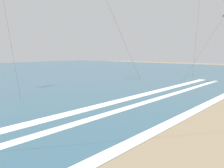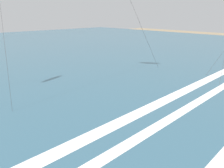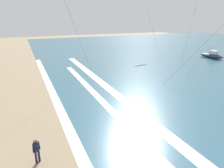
{
  "view_description": "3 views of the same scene",
  "coord_description": "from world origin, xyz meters",
  "views": [
    {
      "loc": [
        -15.01,
        4.12,
        4.37
      ],
      "look_at": [
        -1.79,
        15.38,
        1.97
      ],
      "focal_mm": 36.96,
      "sensor_mm": 36.0,
      "label": 1
    },
    {
      "loc": [
        -9.28,
        7.73,
        7.3
      ],
      "look_at": [
        -1.04,
        16.37,
        3.27
      ],
      "focal_mm": 33.67,
      "sensor_mm": 36.0,
      "label": 2
    },
    {
      "loc": [
        15.33,
        7.87,
        8.4
      ],
      "look_at": [
        -0.75,
        14.99,
        2.46
      ],
      "focal_mm": 32.18,
      "sensor_mm": 36.0,
      "label": 3
    }
  ],
  "objects": [
    {
      "name": "surfer_left_far",
      "position": [
        4.34,
        7.83,
        0.96
      ],
      "size": [
        0.32,
        0.49,
        1.6
      ],
      "color": "#141938",
      "rests_on": "ground"
    },
    {
      "name": "wave_foam_shoreline",
      "position": [
        -1.12,
        10.33,
        0.01
      ],
      "size": [
        52.63,
        0.82,
        0.01
      ],
      "primitive_type": "cube",
      "color": "white",
      "rests_on": "ocean_surface"
    },
    {
      "name": "wave_foam_mid_break",
      "position": [
        1.98,
        14.71,
        0.01
      ],
      "size": [
        41.14,
        0.79,
        0.01
      ],
      "primitive_type": "cube",
      "color": "white",
      "rests_on": "ocean_surface"
    },
    {
      "name": "offshore_boat",
      "position": [
        -14.7,
        44.31,
        0.55
      ],
      "size": [
        5.35,
        2.24,
        2.7
      ],
      "color": "#2D3342",
      "rests_on": "ground"
    },
    {
      "name": "wave_foam_outer_break",
      "position": [
        -1.83,
        16.86,
        0.01
      ],
      "size": [
        48.63,
        1.08,
        0.01
      ],
      "primitive_type": "cube",
      "color": "white",
      "rests_on": "ocean_surface"
    }
  ]
}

